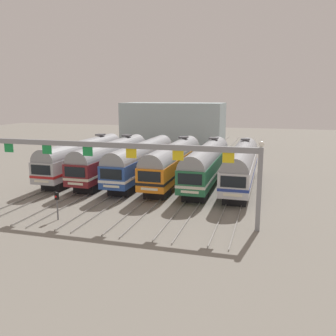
# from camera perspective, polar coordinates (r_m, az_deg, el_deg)

# --- Properties ---
(ground_plane) EXTENTS (160.00, 160.00, 0.00)m
(ground_plane) POSITION_cam_1_polar(r_m,az_deg,el_deg) (44.44, -1.62, -2.17)
(ground_plane) COLOR gray
(track_bed) EXTENTS (21.34, 70.00, 0.15)m
(track_bed) POSITION_cam_1_polar(r_m,az_deg,el_deg) (60.53, 3.19, 1.48)
(track_bed) COLOR gray
(track_bed) RESTS_ON ground
(commuter_train_stainless) EXTENTS (2.88, 18.06, 5.05)m
(commuter_train_stainless) POSITION_cam_1_polar(r_m,az_deg,el_deg) (47.77, -13.07, 1.77)
(commuter_train_stainless) COLOR #B2B5BA
(commuter_train_stainless) RESTS_ON ground
(commuter_train_maroon) EXTENTS (2.88, 18.06, 5.05)m
(commuter_train_maroon) POSITION_cam_1_polar(r_m,az_deg,el_deg) (46.00, -8.74, 1.58)
(commuter_train_maroon) COLOR maroon
(commuter_train_maroon) RESTS_ON ground
(commuter_train_blue) EXTENTS (2.88, 18.06, 4.77)m
(commuter_train_blue) POSITION_cam_1_polar(r_m,az_deg,el_deg) (44.52, -4.08, 1.36)
(commuter_train_blue) COLOR #284C9E
(commuter_train_blue) RESTS_ON ground
(commuter_train_orange) EXTENTS (2.88, 18.06, 5.05)m
(commuter_train_orange) POSITION_cam_1_polar(r_m,az_deg,el_deg) (43.35, 0.86, 1.12)
(commuter_train_orange) COLOR orange
(commuter_train_orange) RESTS_ON ground
(commuter_train_green) EXTENTS (2.88, 18.06, 5.05)m
(commuter_train_green) POSITION_cam_1_polar(r_m,az_deg,el_deg) (42.52, 6.03, 0.86)
(commuter_train_green) COLOR #236B42
(commuter_train_green) RESTS_ON ground
(commuter_train_silver) EXTENTS (2.88, 18.06, 5.05)m
(commuter_train_silver) POSITION_cam_1_polar(r_m,az_deg,el_deg) (42.04, 11.36, 0.58)
(commuter_train_silver) COLOR silver
(commuter_train_silver) RESTS_ON ground
(catenary_gantry) EXTENTS (25.07, 0.44, 6.97)m
(catenary_gantry) POSITION_cam_1_polar(r_m,az_deg,el_deg) (31.02, -9.15, 1.90)
(catenary_gantry) COLOR gray
(catenary_gantry) RESTS_ON ground
(yard_signal_mast) EXTENTS (0.28, 0.35, 2.40)m
(yard_signal_mast) POSITION_cam_1_polar(r_m,az_deg,el_deg) (32.01, -16.92, -4.86)
(yard_signal_mast) COLOR #59595E
(yard_signal_mast) RESTS_ON ground
(maintenance_building) EXTENTS (20.81, 10.00, 8.82)m
(maintenance_building) POSITION_cam_1_polar(r_m,az_deg,el_deg) (77.97, 0.89, 6.89)
(maintenance_building) COLOR #9EB2B7
(maintenance_building) RESTS_ON ground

